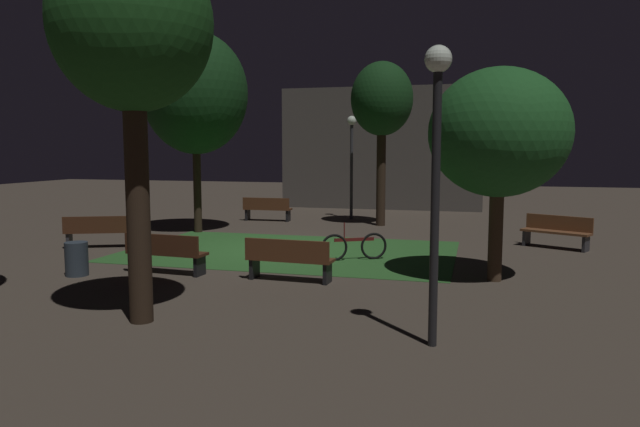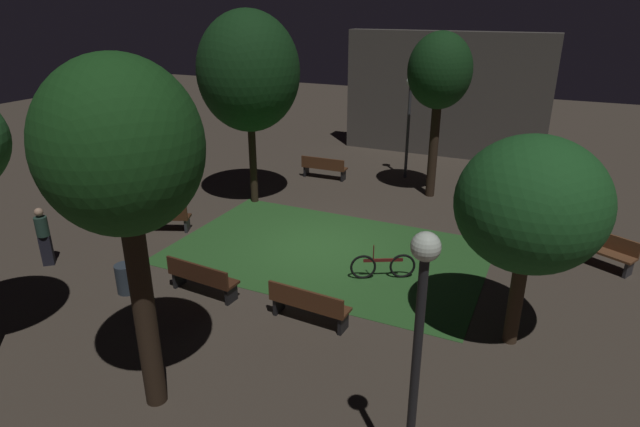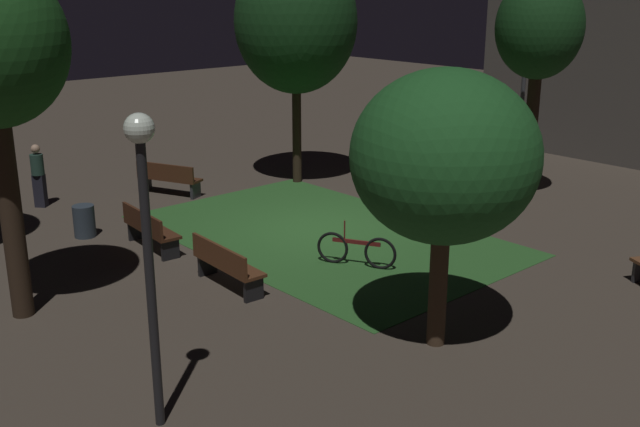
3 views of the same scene
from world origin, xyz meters
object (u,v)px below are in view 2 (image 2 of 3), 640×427
Objects in this scene: bench_path_side at (600,248)px; tree_back_left at (249,72)px; bench_by_lamp at (308,304)px; lamp_post_near_wall at (419,325)px; bench_lawn_edge at (201,277)px; lamp_post_path_center at (409,109)px; trash_bin at (126,278)px; pedestrian at (44,235)px; tree_near_wall at (531,205)px; tree_lawn_side at (440,73)px; bicycle at (383,266)px; bench_corner at (324,167)px; bench_near_trees at (159,217)px; tree_right_canopy at (121,152)px.

bench_path_side is 0.29× the size of tree_back_left.
bench_by_lamp is at bearing -49.99° from tree_back_left.
tree_back_left is at bearing 131.47° from lamp_post_near_wall.
lamp_post_near_wall is (5.93, -3.24, 2.31)m from bench_lawn_edge.
lamp_post_path_center is 12.29m from trash_bin.
tree_near_wall is at bearing 7.85° from pedestrian.
tree_lawn_side is 6.31m from tree_back_left.
tree_back_left reaches higher than lamp_post_path_center.
bench_path_side is 5.51m from tree_near_wall.
trash_bin is (-4.93, -9.85, -3.96)m from tree_lawn_side.
tree_lawn_side reaches higher than pedestrian.
bicycle is (-3.23, 1.42, -2.66)m from tree_near_wall.
bench_by_lamp is 1.22× the size of bicycle.
bicycle is at bearing -147.44° from bench_path_side.
tree_back_left reaches higher than bench_path_side.
bench_lawn_edge is 1.01× the size of bench_corner.
tree_near_wall is at bearing -45.93° from bench_corner.
tree_back_left is 7.76m from pedestrian.
bench_corner is 10.45m from pedestrian.
lamp_post_near_wall is (3.13, -3.24, 2.31)m from bench_by_lamp.
bench_corner is 10.35m from bench_path_side.
bench_corner is at bearing 119.16° from lamp_post_near_wall.
lamp_post_near_wall is at bearing -106.42° from bench_path_side.
bench_corner and bench_near_trees have the same top height.
bench_near_trees is 1.24× the size of bicycle.
tree_lawn_side is at bearing 82.04° from tree_right_canopy.
tree_right_canopy is at bearing -179.61° from lamp_post_near_wall.
bench_by_lamp is (2.80, -0.00, 0.00)m from bench_lawn_edge.
bench_corner is at bearing 159.42° from bench_path_side.
bench_by_lamp and bench_corner have the same top height.
lamp_post_near_wall reaches higher than bench_by_lamp.
trash_bin is (-1.74, -0.64, -0.12)m from bench_lawn_edge.
bicycle is at bearing 72.47° from bench_by_lamp.
bench_by_lamp is 4.59m from trash_bin.
pedestrian is (-6.46, -11.33, -1.88)m from lamp_post_path_center.
lamp_post_near_wall is at bearing -68.36° from bicycle.
tree_back_left is 7.81m from trash_bin.
bicycle is at bearing -55.17° from bench_corner.
tree_lawn_side is at bearing 30.51° from tree_back_left.
lamp_post_path_center reaches higher than bicycle.
tree_lawn_side is at bearing 87.59° from bench_by_lamp.
bench_by_lamp is 7.51m from pedestrian.
tree_right_canopy reaches higher than pedestrian.
bench_lawn_edge is at bearing -69.55° from tree_back_left.
bench_lawn_edge and bench_corner have the same top height.
tree_lawn_side is 7.87× the size of trash_bin.
lamp_post_path_center reaches higher than bench_corner.
pedestrian reaches higher than bench_path_side.
lamp_post_near_wall is (-0.92, -4.40, -0.21)m from tree_near_wall.
trash_bin is (1.72, -3.18, -0.12)m from bench_near_trees.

